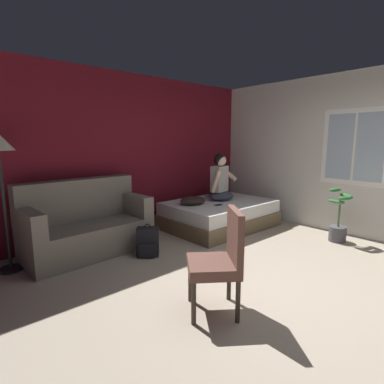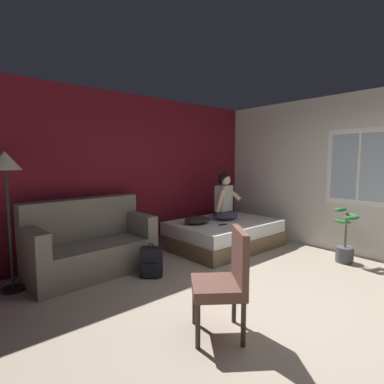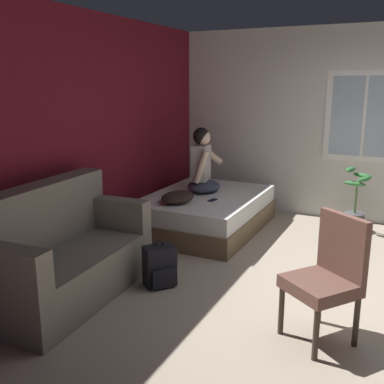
# 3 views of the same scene
# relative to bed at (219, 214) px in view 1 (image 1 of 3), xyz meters

# --- Properties ---
(ground_plane) EXTENTS (40.00, 40.00, 0.00)m
(ground_plane) POSITION_rel_bed_xyz_m (-1.20, -2.20, -0.24)
(ground_plane) COLOR tan
(wall_back_accent) EXTENTS (9.93, 0.16, 2.70)m
(wall_back_accent) POSITION_rel_bed_xyz_m (-1.20, 0.94, 1.11)
(wall_back_accent) COLOR maroon
(wall_back_accent) RESTS_ON ground
(wall_side_with_window) EXTENTS (0.19, 7.52, 2.70)m
(wall_side_with_window) POSITION_rel_bed_xyz_m (1.35, -2.19, 1.12)
(wall_side_with_window) COLOR silver
(wall_side_with_window) RESTS_ON ground
(bed) EXTENTS (1.94, 1.40, 0.48)m
(bed) POSITION_rel_bed_xyz_m (0.00, 0.00, 0.00)
(bed) COLOR brown
(bed) RESTS_ON ground
(couch) EXTENTS (1.74, 0.91, 1.04)m
(couch) POSITION_rel_bed_xyz_m (-2.36, 0.38, 0.16)
(couch) COLOR slate
(couch) RESTS_ON ground
(side_chair) EXTENTS (0.64, 0.64, 0.98)m
(side_chair) POSITION_rel_bed_xyz_m (-2.04, -1.93, 0.30)
(side_chair) COLOR #382D23
(side_chair) RESTS_ON ground
(person_seated) EXTENTS (0.59, 0.53, 0.88)m
(person_seated) POSITION_rel_bed_xyz_m (0.13, 0.10, 0.60)
(person_seated) COLOR #383D51
(person_seated) RESTS_ON bed
(backpack) EXTENTS (0.35, 0.35, 0.46)m
(backpack) POSITION_rel_bed_xyz_m (-1.79, -0.32, -0.04)
(backpack) COLOR black
(backpack) RESTS_ON ground
(throw_pillow) EXTENTS (0.53, 0.43, 0.14)m
(throw_pillow) POSITION_rel_bed_xyz_m (-0.53, 0.14, 0.31)
(throw_pillow) COLOR #2D231E
(throw_pillow) RESTS_ON bed
(cell_phone) EXTENTS (0.15, 0.09, 0.01)m
(cell_phone) POSITION_rel_bed_xyz_m (-0.25, -0.21, 0.25)
(cell_phone) COLOR black
(cell_phone) RESTS_ON bed
(potted_plant) EXTENTS (0.39, 0.37, 0.85)m
(potted_plant) POSITION_rel_bed_xyz_m (0.81, -1.82, 0.07)
(potted_plant) COLOR #4C4C51
(potted_plant) RESTS_ON ground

